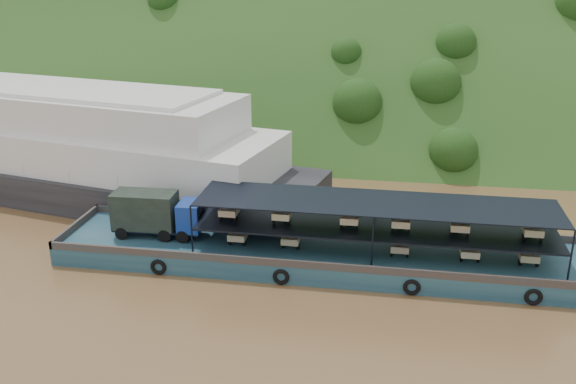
# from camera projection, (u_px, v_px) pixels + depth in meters

# --- Properties ---
(ground) EXTENTS (160.00, 160.00, 0.00)m
(ground) POSITION_uv_depth(u_px,v_px,m) (309.00, 251.00, 44.62)
(ground) COLOR brown
(ground) RESTS_ON ground
(hillside) EXTENTS (140.00, 39.60, 39.60)m
(hillside) POSITION_uv_depth(u_px,v_px,m) (350.00, 127.00, 78.00)
(hillside) COLOR #1E3D16
(hillside) RESTS_ON ground
(cargo_barge) EXTENTS (35.00, 7.18, 4.54)m
(cargo_barge) POSITION_uv_depth(u_px,v_px,m) (311.00, 247.00, 42.66)
(cargo_barge) COLOR #143349
(cargo_barge) RESTS_ON ground
(passenger_ferry) EXTENTS (46.48, 20.22, 9.14)m
(passenger_ferry) POSITION_uv_depth(u_px,v_px,m) (64.00, 146.00, 55.48)
(passenger_ferry) COLOR black
(passenger_ferry) RESTS_ON ground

